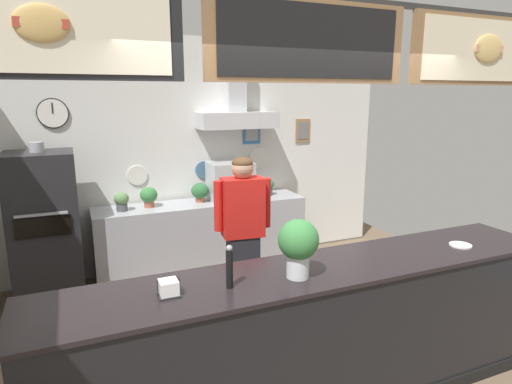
{
  "coord_description": "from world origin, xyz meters",
  "views": [
    {
      "loc": [
        -1.5,
        -2.86,
        2.21
      ],
      "look_at": [
        0.04,
        0.72,
        1.33
      ],
      "focal_mm": 30.42,
      "sensor_mm": 36.0,
      "label": 1
    }
  ],
  "objects": [
    {
      "name": "potted_sage",
      "position": [
        0.83,
        2.17,
        1.03
      ],
      "size": [
        0.16,
        0.16,
        0.21
      ],
      "color": "#4C4C51",
      "rests_on": "back_prep_counter"
    },
    {
      "name": "espresso_machine",
      "position": [
        0.29,
        2.11,
        1.15
      ],
      "size": [
        0.52,
        0.5,
        0.48
      ],
      "color": "#B7BABF",
      "rests_on": "back_prep_counter"
    },
    {
      "name": "potted_basil",
      "position": [
        -0.71,
        2.16,
        1.05
      ],
      "size": [
        0.2,
        0.2,
        0.24
      ],
      "color": "#9E563D",
      "rests_on": "back_prep_counter"
    },
    {
      "name": "pizza_oven",
      "position": [
        -1.82,
        1.97,
        0.83
      ],
      "size": [
        0.67,
        0.67,
        1.74
      ],
      "color": "#232326",
      "rests_on": "ground_plane"
    },
    {
      "name": "potted_rosemary",
      "position": [
        -0.09,
        2.17,
        1.05
      ],
      "size": [
        0.22,
        0.22,
        0.24
      ],
      "color": "#9E563D",
      "rests_on": "back_prep_counter"
    },
    {
      "name": "ground_plane",
      "position": [
        0.0,
        0.0,
        0.0
      ],
      "size": [
        6.29,
        6.29,
        0.0
      ],
      "primitive_type": "plane",
      "color": "brown"
    },
    {
      "name": "basil_vase",
      "position": [
        -0.21,
        -0.55,
        1.26
      ],
      "size": [
        0.26,
        0.26,
        0.39
      ],
      "color": "silver",
      "rests_on": "service_counter"
    },
    {
      "name": "shop_worker",
      "position": [
        -0.07,
        0.78,
        0.9
      ],
      "size": [
        0.54,
        0.27,
        1.65
      ],
      "rotation": [
        0.0,
        0.0,
        3.02
      ],
      "color": "#232328",
      "rests_on": "ground_plane"
    },
    {
      "name": "back_wall_assembly",
      "position": [
        0.02,
        2.33,
        1.56
      ],
      "size": [
        5.24,
        2.92,
        2.91
      ],
      "color": "#9E9E99",
      "rests_on": "ground_plane"
    },
    {
      "name": "service_counter",
      "position": [
        0.0,
        -0.47,
        0.52
      ],
      "size": [
        3.84,
        0.66,
        1.04
      ],
      "color": "black",
      "rests_on": "ground_plane"
    },
    {
      "name": "back_prep_counter",
      "position": [
        -0.08,
        2.13,
        0.45
      ],
      "size": [
        2.58,
        0.55,
        0.92
      ],
      "color": "#A3A5AD",
      "rests_on": "ground_plane"
    },
    {
      "name": "potted_oregano",
      "position": [
        -1.03,
        2.1,
        1.04
      ],
      "size": [
        0.17,
        0.17,
        0.22
      ],
      "color": "#4C4C51",
      "rests_on": "back_prep_counter"
    },
    {
      "name": "condiment_plate",
      "position": [
        1.25,
        -0.53,
        1.05
      ],
      "size": [
        0.17,
        0.17,
        0.01
      ],
      "color": "white",
      "rests_on": "service_counter"
    },
    {
      "name": "napkin_holder",
      "position": [
        -1.04,
        -0.48,
        1.09
      ],
      "size": [
        0.14,
        0.13,
        0.11
      ],
      "color": "#262628",
      "rests_on": "service_counter"
    },
    {
      "name": "pepper_grinder",
      "position": [
        -0.67,
        -0.52,
        1.18
      ],
      "size": [
        0.04,
        0.04,
        0.28
      ],
      "color": "black",
      "rests_on": "service_counter"
    }
  ]
}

